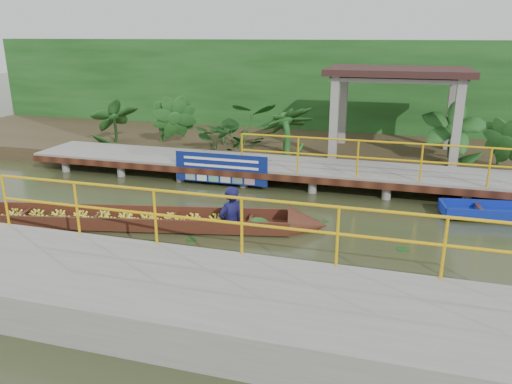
# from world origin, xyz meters

# --- Properties ---
(ground) EXTENTS (80.00, 80.00, 0.00)m
(ground) POSITION_xyz_m (0.00, 0.00, 0.00)
(ground) COLOR #2C2F17
(ground) RESTS_ON ground
(land_strip) EXTENTS (30.00, 8.00, 0.45)m
(land_strip) POSITION_xyz_m (0.00, 7.50, 0.23)
(land_strip) COLOR #372E1B
(land_strip) RESTS_ON ground
(far_dock) EXTENTS (16.00, 2.06, 1.66)m
(far_dock) POSITION_xyz_m (0.02, 3.43, 0.48)
(far_dock) COLOR slate
(far_dock) RESTS_ON ground
(near_dock) EXTENTS (18.00, 2.40, 1.73)m
(near_dock) POSITION_xyz_m (1.00, -4.20, 0.30)
(near_dock) COLOR slate
(near_dock) RESTS_ON ground
(pavilion) EXTENTS (4.40, 3.00, 3.00)m
(pavilion) POSITION_xyz_m (3.00, 6.30, 2.82)
(pavilion) COLOR slate
(pavilion) RESTS_ON ground
(foliage_backdrop) EXTENTS (30.00, 0.80, 4.00)m
(foliage_backdrop) POSITION_xyz_m (0.00, 10.00, 2.00)
(foliage_backdrop) COLOR #163E13
(foliage_backdrop) RESTS_ON ground
(vendor_boat) EXTENTS (8.85, 2.68, 2.21)m
(vendor_boat) POSITION_xyz_m (-2.08, -0.83, 0.29)
(vendor_boat) COLOR #3B1910
(vendor_boat) RESTS_ON ground
(blue_banner) EXTENTS (2.76, 0.04, 0.86)m
(blue_banner) POSITION_xyz_m (-1.62, 2.48, 0.56)
(blue_banner) COLOR navy
(blue_banner) RESTS_ON ground
(tropical_plants) EXTENTS (14.27, 1.27, 1.59)m
(tropical_plants) POSITION_xyz_m (-0.49, 5.30, 1.25)
(tropical_plants) COLOR #163E13
(tropical_plants) RESTS_ON ground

